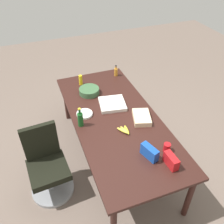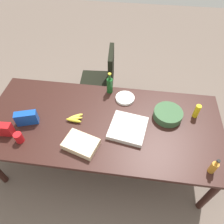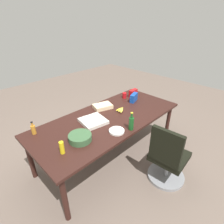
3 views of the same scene
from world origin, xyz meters
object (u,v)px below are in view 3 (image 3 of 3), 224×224
object	(u,v)px
conference_table	(109,121)
salad_bowl	(80,138)
wine_bottle	(131,123)
mustard_bottle	(62,148)
pizza_box	(93,121)
chip_bag_red	(133,93)
chip_bag_blue	(134,98)
dressing_bottle	(33,129)
office_chair	(167,161)
sheet_cake	(103,106)
banana_bunch	(121,110)
paper_plate_stack	(117,131)
red_solo_cup	(124,95)

from	to	relation	value
conference_table	salad_bowl	bearing A→B (deg)	13.40
wine_bottle	mustard_bottle	bearing A→B (deg)	-14.93
pizza_box	chip_bag_red	world-z (taller)	chip_bag_red
pizza_box	chip_bag_blue	bearing A→B (deg)	-167.89
mustard_bottle	dressing_bottle	size ratio (longest dim) A/B	0.85
pizza_box	salad_bowl	size ratio (longest dim) A/B	1.18
office_chair	wine_bottle	distance (m)	0.77
sheet_cake	wine_bottle	world-z (taller)	wine_bottle
conference_table	banana_bunch	xyz separation A→B (m)	(-0.30, -0.01, 0.09)
conference_table	office_chair	xyz separation A→B (m)	(-0.21, 1.00, -0.34)
pizza_box	salad_bowl	world-z (taller)	salad_bowl
conference_table	banana_bunch	size ratio (longest dim) A/B	14.39
office_chair	paper_plate_stack	distance (m)	0.86
pizza_box	chip_bag_red	xyz separation A→B (m)	(-1.24, -0.21, 0.04)
conference_table	mustard_bottle	size ratio (longest dim) A/B	15.54
paper_plate_stack	wine_bottle	xyz separation A→B (m)	(-0.19, 0.10, 0.09)
banana_bunch	dressing_bottle	world-z (taller)	dressing_bottle
banana_bunch	red_solo_cup	world-z (taller)	red_solo_cup
pizza_box	paper_plate_stack	bearing A→B (deg)	108.67
wine_bottle	chip_bag_red	bearing A→B (deg)	-142.64
wine_bottle	sheet_cake	bearing A→B (deg)	-102.14
office_chair	wine_bottle	xyz separation A→B (m)	(0.22, -0.53, 0.51)
office_chair	chip_bag_red	xyz separation A→B (m)	(-0.76, -1.27, 0.48)
chip_bag_blue	salad_bowl	bearing A→B (deg)	10.49
red_solo_cup	conference_table	bearing A→B (deg)	23.70
office_chair	dressing_bottle	size ratio (longest dim) A/B	5.11
pizza_box	paper_plate_stack	xyz separation A→B (m)	(-0.07, 0.43, -0.01)
pizza_box	banana_bunch	bearing A→B (deg)	-175.47
chip_bag_red	wine_bottle	xyz separation A→B (m)	(0.98, 0.75, 0.04)
chip_bag_red	paper_plate_stack	size ratio (longest dim) A/B	0.91
conference_table	mustard_bottle	world-z (taller)	mustard_bottle
office_chair	red_solo_cup	xyz separation A→B (m)	(-0.56, -1.34, 0.46)
salad_bowl	wine_bottle	xyz separation A→B (m)	(-0.67, 0.31, 0.06)
pizza_box	salad_bowl	distance (m)	0.47
pizza_box	salad_bowl	xyz separation A→B (m)	(0.41, 0.22, 0.02)
paper_plate_stack	sheet_cake	world-z (taller)	sheet_cake
office_chair	chip_bag_blue	world-z (taller)	office_chair
red_solo_cup	paper_plate_stack	distance (m)	1.21
pizza_box	sheet_cake	size ratio (longest dim) A/B	1.12
chip_bag_red	mustard_bottle	xyz separation A→B (m)	(1.95, 0.49, 0.01)
red_solo_cup	chip_bag_red	bearing A→B (deg)	161.56
chip_bag_red	paper_plate_stack	xyz separation A→B (m)	(1.17, 0.64, -0.05)
chip_bag_red	sheet_cake	world-z (taller)	chip_bag_red
banana_bunch	wine_bottle	size ratio (longest dim) A/B	0.64
paper_plate_stack	mustard_bottle	bearing A→B (deg)	-11.39
office_chair	pizza_box	bearing A→B (deg)	-65.56
pizza_box	mustard_bottle	distance (m)	0.76
salad_bowl	banana_bunch	bearing A→B (deg)	-170.02
office_chair	salad_bowl	size ratio (longest dim) A/B	3.21
pizza_box	chip_bag_red	size ratio (longest dim) A/B	1.80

